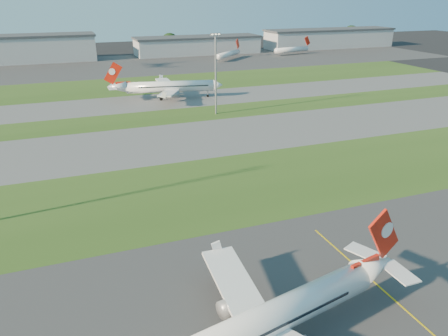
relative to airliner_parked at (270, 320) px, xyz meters
name	(u,v)px	position (x,y,z in m)	size (l,w,h in m)	color
grass_strip_a	(239,185)	(14.05, 42.93, -3.97)	(300.00, 34.00, 0.01)	#2B4818
taxiway_a	(193,139)	(14.05, 75.93, -3.97)	(300.00, 32.00, 0.01)	#515154
grass_strip_b	(171,117)	(14.05, 100.93, -3.97)	(300.00, 18.00, 0.01)	#2B4818
taxiway_b	(156,102)	(14.05, 122.93, -3.97)	(300.00, 26.00, 0.01)	#515154
grass_strip_c	(139,85)	(14.05, 155.93, -3.97)	(300.00, 40.00, 0.01)	#2B4818
apron_far	(119,65)	(14.05, 215.93, -3.97)	(400.00, 80.00, 0.01)	#333335
airliner_parked	(270,320)	(0.00, 0.00, 0.00)	(35.82, 30.06, 11.31)	white
airliner_taxiing	(169,87)	(20.26, 126.29, 0.46)	(40.04, 33.64, 12.61)	white
mini_jet_near	(229,54)	(78.44, 214.67, -0.69)	(22.21, 20.66, 9.48)	white
mini_jet_far	(292,49)	(124.61, 220.95, -0.69)	(28.39, 8.14, 9.48)	white
light_mast_centre	(216,69)	(29.05, 98.93, 10.84)	(3.20, 0.70, 25.80)	gray
hangar_west	(31,48)	(-30.95, 245.93, 3.66)	(71.40, 23.00, 15.20)	#A3A6AB
hangar_east	(198,45)	(69.05, 245.93, 1.66)	(81.60, 23.00, 11.20)	#A3A6AB
hangar_far_east	(329,38)	(169.05, 245.93, 2.66)	(96.90, 23.00, 13.20)	#A3A6AB
tree_mid_west	(76,48)	(-5.95, 256.93, 1.86)	(9.90, 9.90, 10.80)	black
tree_mid_east	(170,42)	(54.05, 259.93, 2.84)	(11.55, 11.55, 12.60)	black
tree_east	(272,39)	(129.05, 257.93, 2.19)	(10.45, 10.45, 11.40)	black
tree_far_east	(351,34)	(199.05, 261.93, 3.49)	(12.65, 12.65, 13.80)	black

